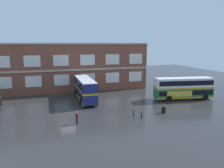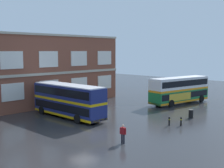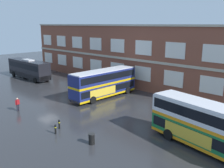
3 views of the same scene
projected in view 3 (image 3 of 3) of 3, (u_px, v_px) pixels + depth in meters
The scene contains 9 objects.
ground_plane at pixel (60, 99), 36.22m from camera, with size 120.00×120.00×0.00m, color #2B2B2D.
brick_terminal_building at pixel (121, 53), 47.86m from camera, with size 44.63×8.19×10.54m.
double_decker_near at pixel (104, 83), 36.72m from camera, with size 2.93×11.02×4.07m.
double_decker_middle at pixel (210, 127), 21.13m from camera, with size 11.27×4.31×4.07m.
touring_coach at pixel (29, 69), 49.45m from camera, with size 12.03×2.99×3.80m.
waiting_passenger at pixel (18, 104), 31.05m from camera, with size 0.33×0.64×1.70m.
station_litter_bin at pixel (92, 139), 22.54m from camera, with size 0.60×0.60×1.03m.
safety_bollard_west at pixel (59, 124), 25.86m from camera, with size 0.19×0.19×0.95m.
safety_bollard_east at pixel (55, 129), 24.64m from camera, with size 0.19×0.19×0.95m.
Camera 3 is at (29.74, -17.43, 10.61)m, focal length 40.09 mm.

